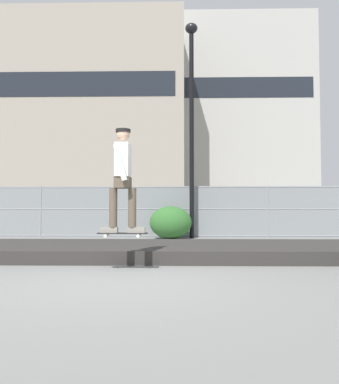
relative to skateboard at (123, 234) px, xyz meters
name	(u,v)px	position (x,y,z in m)	size (l,w,h in m)	color
ground_plane	(109,284)	(-0.01, -1.17, -0.60)	(120.00, 120.00, 0.00)	slate
gravel_berm	(136,250)	(-0.01, 2.17, -0.47)	(11.18, 3.11, 0.25)	#33302D
skateboard	(123,234)	(0.00, 0.00, 0.00)	(0.80, 0.22, 0.07)	black
skater	(123,173)	(0.00, 0.00, 0.97)	(0.72, 0.59, 1.70)	gray
chain_fence	(154,211)	(-0.01, 8.19, 0.34)	(24.82, 0.06, 1.85)	gray
street_lamp	(192,105)	(1.36, 7.71, 4.09)	(0.44, 0.44, 7.65)	black
parked_car_near	(47,213)	(-5.02, 11.66, 0.24)	(4.48, 2.10, 1.66)	silver
parked_car_mid	(185,213)	(1.18, 11.51, 0.24)	(4.52, 2.20, 1.66)	#474C54
library_building	(92,127)	(-9.30, 40.82, 10.27)	(21.49, 15.88, 21.73)	#9E9384
office_block	(234,123)	(8.38, 47.55, 12.11)	(18.87, 11.45, 25.41)	#B2AFA8
shrub_left	(171,223)	(0.63, 7.38, -0.04)	(1.44, 1.18, 1.11)	#336B2D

